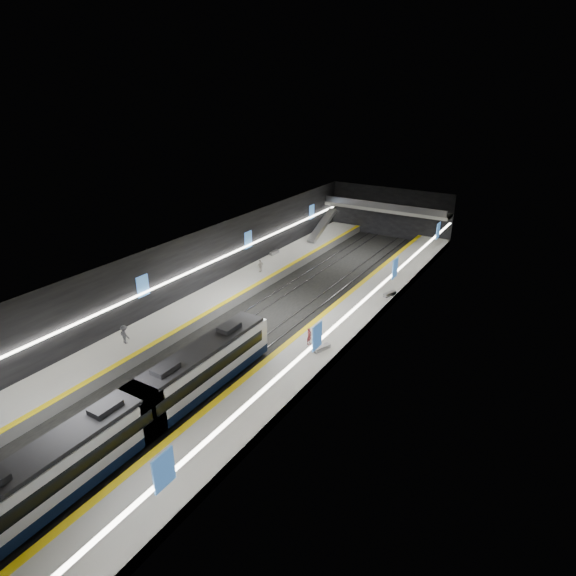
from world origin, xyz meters
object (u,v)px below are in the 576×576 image
Objects in this scene: train at (141,410)px; passenger_left_b at (125,335)px; bench_left_far at (274,252)px; passenger_left_a at (260,266)px; bench_right_far at (390,294)px; passenger_right_a at (309,336)px; escalator at (322,225)px; bench_right_near at (322,348)px.

train reaches higher than passenger_left_b.
bench_left_far is 7.18m from passenger_left_a.
passenger_left_a is at bearing 108.59° from train.
passenger_right_a is at bearing -81.12° from bench_right_far.
passenger_right_a is 0.88× the size of passenger_left_b.
passenger_left_b is at bearing 128.76° from passenger_right_a.
escalator is 4.55× the size of bench_left_far.
passenger_left_a is at bearing 55.84° from passenger_right_a.
bench_left_far is 28.39m from passenger_left_b.
train is 15.37× the size of passenger_left_b.
bench_left_far is 1.10× the size of passenger_right_a.
bench_left_far is 25.61m from passenger_right_a.
train reaches higher than bench_right_far.
bench_left_far is at bearing -81.20° from passenger_left_b.
bench_left_far reaches higher than bench_right_near.
train reaches higher than bench_left_far.
escalator is at bearing 102.24° from train.
passenger_left_b is (-16.10, -8.40, 0.69)m from bench_right_near.
escalator is (-10.00, 46.10, 0.70)m from train.
bench_right_near is at bearing -75.03° from bench_right_far.
bench_right_far is 1.07× the size of passenger_left_a.
train is at bearing -77.76° from escalator.
passenger_right_a is 17.02m from passenger_left_b.
escalator is 23.26m from bench_right_far.
passenger_left_b is at bearing -90.05° from escalator.
train reaches higher than passenger_left_a.
escalator is at bearing -85.22° from passenger_left_b.
train is 16.68m from passenger_right_a.
passenger_left_b reaches higher than bench_left_far.
bench_right_far is 0.98× the size of passenger_left_b.
escalator reaches higher than bench_right_near.
bench_right_near is 20.53m from passenger_left_a.
bench_right_near is (18.07, -19.92, -0.00)m from bench_left_far.
bench_right_near is at bearing -62.17° from escalator.
bench_right_far is (0.93, 14.65, 0.00)m from bench_right_near.
escalator is at bearing 82.28° from bench_left_far.
passenger_left_b reaches higher than bench_right_near.
train is 15.86× the size of bench_left_far.
passenger_left_b is (-17.03, -23.05, 0.69)m from bench_right_far.
bench_left_far is at bearing -153.63° from passenger_left_a.
passenger_left_a is (2.31, -6.77, 0.61)m from bench_left_far.
passenger_left_a is at bearing -86.08° from passenger_left_b.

